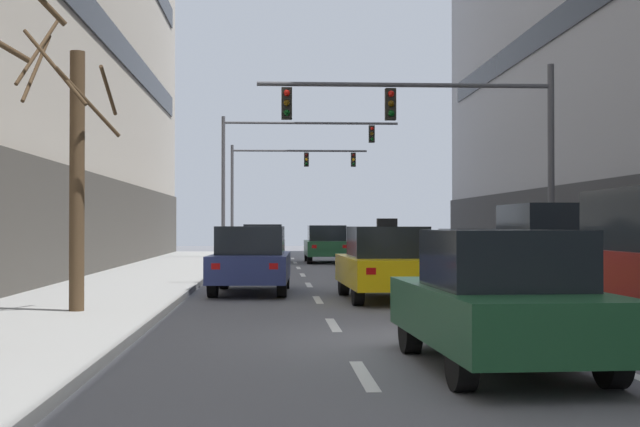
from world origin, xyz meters
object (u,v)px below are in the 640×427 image
(car_driving_4, at_px, (500,301))
(traffic_signal_2, at_px, (279,174))
(car_driving_0, at_px, (263,244))
(car_parked_2, at_px, (548,254))
(taxi_driving_3, at_px, (386,264))
(traffic_signal_1, at_px, (275,159))
(car_driving_1, at_px, (326,244))
(traffic_signal_0, at_px, (447,129))
(car_driving_2, at_px, (251,260))
(street_tree_1, at_px, (75,169))
(car_parked_3, at_px, (468,255))

(car_driving_4, height_order, traffic_signal_2, traffic_signal_2)
(car_driving_0, relative_size, car_parked_2, 1.05)
(taxi_driving_3, distance_m, traffic_signal_1, 23.51)
(car_driving_1, relative_size, car_parked_2, 1.01)
(car_driving_0, relative_size, traffic_signal_0, 0.59)
(car_driving_2, height_order, street_tree_1, street_tree_1)
(car_driving_0, xyz_separation_m, street_tree_1, (-3.15, -23.90, 1.86))
(traffic_signal_0, bearing_deg, car_driving_0, 106.77)
(car_driving_0, distance_m, street_tree_1, 24.18)
(car_driving_0, relative_size, car_driving_4, 1.06)
(car_parked_2, xyz_separation_m, street_tree_1, (-9.61, -2.79, 1.65))
(car_driving_1, distance_m, car_driving_2, 18.11)
(car_driving_2, relative_size, car_parked_2, 1.01)
(traffic_signal_1, bearing_deg, car_driving_2, -91.75)
(car_driving_2, height_order, taxi_driving_3, taxi_driving_3)
(car_driving_4, height_order, car_parked_3, car_driving_4)
(car_parked_3, bearing_deg, car_driving_1, 105.45)
(car_parked_3, relative_size, traffic_signal_1, 0.49)
(car_driving_2, xyz_separation_m, car_parked_3, (6.57, 4.90, -0.04))
(traffic_signal_2, bearing_deg, traffic_signal_0, -81.60)
(car_driving_0, height_order, car_parked_3, car_driving_0)
(street_tree_1, bearing_deg, car_driving_0, 82.48)
(car_parked_2, relative_size, car_parked_3, 1.05)
(car_driving_1, xyz_separation_m, car_parked_2, (3.58, -20.90, 0.24))
(car_parked_3, xyz_separation_m, traffic_signal_1, (-5.93, 15.92, 4.17))
(car_parked_2, bearing_deg, traffic_signal_2, 99.66)
(car_driving_2, xyz_separation_m, traffic_signal_0, (5.19, 1.22, 3.45))
(car_driving_2, height_order, car_driving_4, car_driving_2)
(traffic_signal_2, bearing_deg, car_driving_0, -93.87)
(car_driving_2, distance_m, traffic_signal_2, 30.39)
(taxi_driving_3, bearing_deg, traffic_signal_2, 93.86)
(traffic_signal_0, xyz_separation_m, traffic_signal_2, (-4.27, 28.90, 0.46))
(car_driving_0, xyz_separation_m, car_parked_3, (6.46, -13.18, -0.08))
(car_driving_4, relative_size, car_parked_2, 0.99)
(car_parked_2, height_order, car_parked_3, car_parked_2)
(street_tree_1, bearing_deg, traffic_signal_1, 82.13)
(car_driving_2, bearing_deg, car_parked_3, 36.73)
(car_driving_1, height_order, car_driving_2, car_driving_1)
(car_driving_0, bearing_deg, car_parked_3, -63.89)
(street_tree_1, bearing_deg, car_driving_1, 75.72)
(street_tree_1, bearing_deg, car_parked_2, 16.18)
(car_driving_1, distance_m, traffic_signal_0, 17.14)
(taxi_driving_3, distance_m, traffic_signal_2, 32.62)
(car_driving_2, height_order, traffic_signal_2, traffic_signal_2)
(taxi_driving_3, distance_m, traffic_signal_0, 5.28)
(car_driving_0, xyz_separation_m, car_parked_2, (6.46, -21.11, 0.22))
(car_driving_0, height_order, car_driving_2, car_driving_0)
(car_driving_0, distance_m, car_driving_4, 29.97)
(traffic_signal_0, distance_m, traffic_signal_2, 29.22)
(traffic_signal_1, distance_m, street_tree_1, 26.99)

